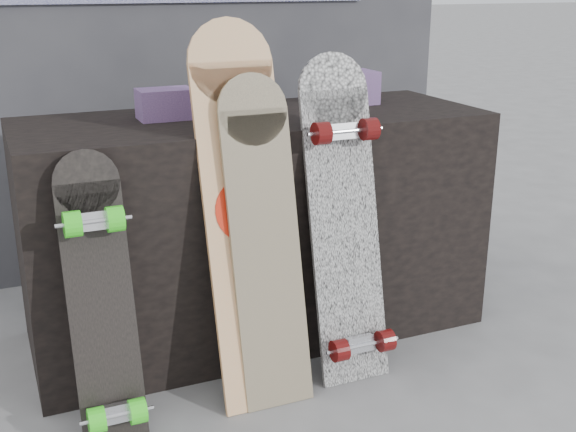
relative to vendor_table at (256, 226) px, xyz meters
name	(u,v)px	position (x,y,z in m)	size (l,w,h in m)	color
ground	(314,393)	(0.00, -0.50, -0.40)	(60.00, 60.00, 0.00)	slate
vendor_table	(256,226)	(0.00, 0.00, 0.00)	(1.60, 0.60, 0.80)	black
booth	(184,13)	(0.00, 0.85, 0.70)	(2.40, 0.22, 2.20)	#36363B
merch_box_purple	(165,104)	(-0.29, 0.06, 0.45)	(0.18, 0.12, 0.10)	#4E3873
merch_box_small	(355,87)	(0.44, 0.09, 0.46)	(0.14, 0.14, 0.12)	#4E3873
merch_box_flat	(241,99)	(0.02, 0.18, 0.43)	(0.22, 0.10, 0.06)	#D1B78C
longboard_geisha	(246,204)	(-0.16, -0.35, 0.20)	(0.26, 0.33, 1.14)	beige
longboard_celtic	(264,231)	(-0.12, -0.39, 0.12)	(0.22, 0.25, 0.99)	beige
longboard_cascadia	(345,216)	(0.16, -0.37, 0.13)	(0.23, 0.31, 1.03)	white
skateboard_dark	(101,300)	(-0.62, -0.44, 0.01)	(0.18, 0.27, 0.81)	black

